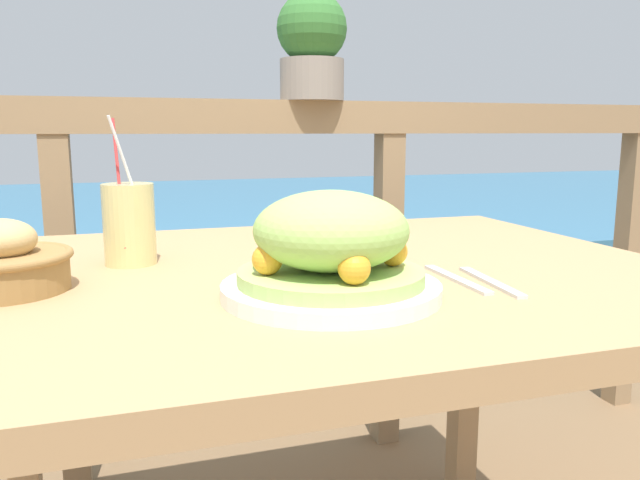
# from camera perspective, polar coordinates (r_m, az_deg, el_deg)

# --- Properties ---
(patio_table) EXTENTS (1.18, 0.93, 0.74)m
(patio_table) POSITION_cam_1_polar(r_m,az_deg,el_deg) (1.05, -0.11, -7.27)
(patio_table) COLOR tan
(patio_table) RESTS_ON ground_plane
(railing_fence) EXTENTS (2.80, 0.08, 1.05)m
(railing_fence) POSITION_cam_1_polar(r_m,az_deg,el_deg) (1.73, -7.59, 2.75)
(railing_fence) COLOR #937551
(railing_fence) RESTS_ON ground_plane
(sea_backdrop) EXTENTS (12.00, 4.00, 0.49)m
(sea_backdrop) POSITION_cam_1_polar(r_m,az_deg,el_deg) (4.27, -13.44, -0.05)
(sea_backdrop) COLOR teal
(sea_backdrop) RESTS_ON ground_plane
(salad_plate) EXTENTS (0.29, 0.29, 0.14)m
(salad_plate) POSITION_cam_1_polar(r_m,az_deg,el_deg) (0.82, 1.02, -1.07)
(salad_plate) COLOR white
(salad_plate) RESTS_ON patio_table
(drink_glass) EXTENTS (0.08, 0.08, 0.24)m
(drink_glass) POSITION_cam_1_polar(r_m,az_deg,el_deg) (1.08, -17.04, 1.43)
(drink_glass) COLOR #DBCC7F
(drink_glass) RESTS_ON patio_table
(bread_basket) EXTENTS (0.19, 0.19, 0.10)m
(bread_basket) POSITION_cam_1_polar(r_m,az_deg,el_deg) (0.96, -27.09, -1.90)
(bread_basket) COLOR olive
(bread_basket) RESTS_ON patio_table
(potted_plant) EXTENTS (0.19, 0.19, 0.29)m
(potted_plant) POSITION_cam_1_polar(r_m,az_deg,el_deg) (1.79, -0.75, 17.37)
(potted_plant) COLOR gray
(potted_plant) RESTS_ON railing_fence
(fork) EXTENTS (0.02, 0.18, 0.00)m
(fork) POSITION_cam_1_polar(r_m,az_deg,el_deg) (0.95, 12.35, -3.50)
(fork) COLOR silver
(fork) RESTS_ON patio_table
(knife) EXTENTS (0.03, 0.18, 0.00)m
(knife) POSITION_cam_1_polar(r_m,az_deg,el_deg) (0.95, 15.33, -3.69)
(knife) COLOR silver
(knife) RESTS_ON patio_table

